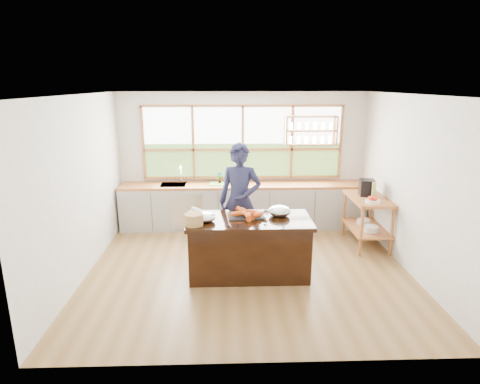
{
  "coord_description": "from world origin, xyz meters",
  "views": [
    {
      "loc": [
        -0.32,
        -5.85,
        2.86
      ],
      "look_at": [
        -0.12,
        0.15,
        1.22
      ],
      "focal_mm": 30.0,
      "sensor_mm": 36.0,
      "label": 1
    }
  ],
  "objects_px": {
    "wicker_basket": "(194,219)",
    "cook": "(240,201)",
    "island": "(249,247)",
    "espresso_machine": "(367,188)"
  },
  "relations": [
    {
      "from": "espresso_machine",
      "to": "island",
      "type": "bearing_deg",
      "value": -141.49
    },
    {
      "from": "island",
      "to": "espresso_machine",
      "type": "relative_size",
      "value": 6.42
    },
    {
      "from": "island",
      "to": "espresso_machine",
      "type": "bearing_deg",
      "value": 29.38
    },
    {
      "from": "cook",
      "to": "island",
      "type": "bearing_deg",
      "value": -67.41
    },
    {
      "from": "wicker_basket",
      "to": "cook",
      "type": "bearing_deg",
      "value": 53.81
    },
    {
      "from": "island",
      "to": "cook",
      "type": "bearing_deg",
      "value": 99.4
    },
    {
      "from": "wicker_basket",
      "to": "espresso_machine",
      "type": "bearing_deg",
      "value": 26.29
    },
    {
      "from": "island",
      "to": "wicker_basket",
      "type": "distance_m",
      "value": 0.99
    },
    {
      "from": "cook",
      "to": "espresso_machine",
      "type": "xyz_separation_m",
      "value": [
        2.3,
        0.54,
        0.08
      ]
    },
    {
      "from": "island",
      "to": "espresso_machine",
      "type": "height_order",
      "value": "espresso_machine"
    }
  ]
}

